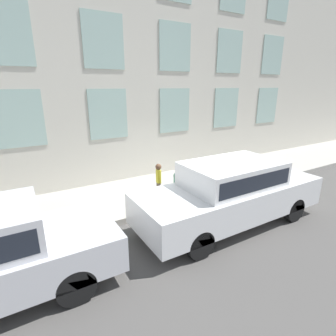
{
  "coord_description": "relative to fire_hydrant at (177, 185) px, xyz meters",
  "views": [
    {
      "loc": [
        -6.15,
        4.39,
        3.66
      ],
      "look_at": [
        0.55,
        0.39,
        1.21
      ],
      "focal_mm": 28.0,
      "sensor_mm": 36.0,
      "label": 1
    }
  ],
  "objects": [
    {
      "name": "parked_car_white_near",
      "position": [
        -1.87,
        -0.51,
        0.34
      ],
      "size": [
        1.86,
        5.33,
        1.77
      ],
      "color": "black",
      "rests_on": "ground_plane"
    },
    {
      "name": "fire_hydrant",
      "position": [
        0.0,
        0.0,
        0.0
      ],
      "size": [
        0.32,
        0.44,
        0.88
      ],
      "color": "#2D7260",
      "rests_on": "sidewalk"
    },
    {
      "name": "ground_plane",
      "position": [
        -0.46,
        -0.1,
        -0.63
      ],
      "size": [
        80.0,
        80.0,
        0.0
      ],
      "primitive_type": "plane",
      "color": "#514F4C"
    },
    {
      "name": "sidewalk",
      "position": [
        1.05,
        -0.1,
        -0.54
      ],
      "size": [
        3.01,
        60.0,
        0.18
      ],
      "color": "#B2ADA3",
      "rests_on": "ground_plane"
    },
    {
      "name": "person",
      "position": [
        0.19,
        0.58,
        0.26
      ],
      "size": [
        0.29,
        0.19,
        1.19
      ],
      "rotation": [
        0.0,
        0.0,
        -1.2
      ],
      "color": "#726651",
      "rests_on": "sidewalk"
    },
    {
      "name": "building_facade",
      "position": [
        2.7,
        -0.1,
        3.9
      ],
      "size": [
        0.33,
        40.0,
        9.05
      ],
      "color": "beige",
      "rests_on": "ground_plane"
    }
  ]
}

